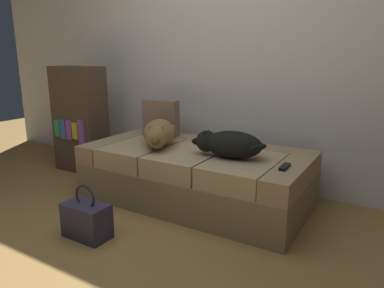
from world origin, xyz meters
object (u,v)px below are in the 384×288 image
couch (195,175)px  dog_tan (159,133)px  throw_pillow (161,118)px  dog_dark (228,144)px  tv_remote (285,167)px  bookshelf (80,120)px  handbag (87,220)px

couch → dog_tan: 0.47m
couch → throw_pillow: size_ratio=5.42×
dog_dark → tv_remote: 0.47m
couch → dog_tan: (-0.31, -0.08, 0.34)m
dog_tan → tv_remote: bearing=-3.2°
throw_pillow → bookshelf: bookshelf is taller
bookshelf → throw_pillow: bearing=9.9°
tv_remote → throw_pillow: size_ratio=0.44×
couch → dog_tan: dog_tan is taller
couch → dog_tan: size_ratio=3.07×
couch → throw_pillow: 0.72m
handbag → dog_tan: bearing=90.7°
couch → throw_pillow: bearing=154.0°
dog_tan → dog_dark: bearing=-1.0°
dog_tan → throw_pillow: (-0.22, 0.34, 0.06)m
dog_tan → bookshelf: (-1.16, 0.18, -0.02)m
dog_dark → bookshelf: 1.83m
couch → tv_remote: (0.80, -0.14, 0.24)m
throw_pillow → couch: bearing=-26.0°
couch → bookshelf: bookshelf is taller
dog_tan → throw_pillow: bearing=123.4°
throw_pillow → bookshelf: size_ratio=0.31×
dog_dark → throw_pillow: size_ratio=1.76×
bookshelf → couch: bearing=-3.9°
tv_remote → bookshelf: bookshelf is taller
couch → handbag: couch is taller
dog_tan → handbag: size_ratio=1.59×
dog_tan → tv_remote: (1.11, -0.06, -0.10)m
tv_remote → bookshelf: size_ratio=0.14×
dog_dark → handbag: bearing=-127.4°
dog_dark → bookshelf: (-1.82, 0.19, -0.01)m
handbag → bookshelf: (-1.17, 1.03, 0.42)m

